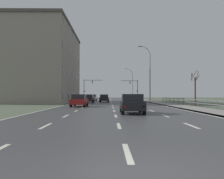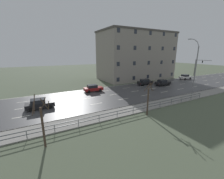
% 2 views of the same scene
% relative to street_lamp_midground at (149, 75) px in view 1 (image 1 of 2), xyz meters
% --- Properties ---
extents(ground_plane, '(160.00, 160.00, 0.12)m').
position_rel_street_lamp_midground_xyz_m(ground_plane, '(-7.46, 4.71, -5.53)').
color(ground_plane, '#4C5642').
extents(road_asphalt_strip, '(14.00, 120.00, 0.03)m').
position_rel_street_lamp_midground_xyz_m(road_asphalt_strip, '(-7.46, 16.70, -5.46)').
color(road_asphalt_strip, '#3D3D3F').
rests_on(road_asphalt_strip, ground).
extents(sidewalk_right, '(3.00, 120.00, 0.12)m').
position_rel_street_lamp_midground_xyz_m(sidewalk_right, '(0.97, 16.71, -5.41)').
color(sidewalk_right, gray).
rests_on(sidewalk_right, ground).
extents(guardrail, '(0.07, 36.31, 1.00)m').
position_rel_street_lamp_midground_xyz_m(guardrail, '(2.39, -19.29, -4.76)').
color(guardrail, '#515459').
rests_on(guardrail, ground).
extents(street_lamp_midground, '(2.41, 0.24, 11.15)m').
position_rel_street_lamp_midground_xyz_m(street_lamp_midground, '(0.00, 0.00, 0.00)').
color(street_lamp_midground, slate).
rests_on(street_lamp_midground, ground).
extents(street_lamp_distant, '(2.71, 0.24, 10.53)m').
position_rel_street_lamp_midground_xyz_m(street_lamp_distant, '(-0.04, 35.54, -0.34)').
color(street_lamp_distant, slate).
rests_on(street_lamp_distant, ground).
extents(traffic_signal_right, '(5.01, 0.36, 5.86)m').
position_rel_street_lamp_midground_xyz_m(traffic_signal_right, '(-0.47, 23.39, -1.60)').
color(traffic_signal_right, '#38383A').
rests_on(traffic_signal_right, ground).
extents(traffic_signal_left, '(5.59, 0.36, 6.09)m').
position_rel_street_lamp_midground_xyz_m(traffic_signal_left, '(-14.32, 24.55, -1.42)').
color(traffic_signal_left, '#38383A').
rests_on(traffic_signal_left, ground).
extents(car_far_right, '(1.96, 4.16, 1.57)m').
position_rel_street_lamp_midground_xyz_m(car_far_right, '(-11.64, -17.25, -4.66)').
color(car_far_right, maroon).
rests_on(car_far_right, ground).
extents(car_mid_centre, '(1.86, 4.11, 1.57)m').
position_rel_street_lamp_midground_xyz_m(car_mid_centre, '(-6.10, -28.14, -4.66)').
color(car_mid_centre, black).
rests_on(car_mid_centre, ground).
extents(car_distant, '(1.93, 4.15, 1.57)m').
position_rel_street_lamp_midground_xyz_m(car_distant, '(-8.89, 1.16, -4.66)').
color(car_distant, black).
rests_on(car_distant, ground).
extents(car_far_left, '(1.98, 4.18, 1.57)m').
position_rel_street_lamp_midground_xyz_m(car_far_left, '(-11.67, -2.42, -4.66)').
color(car_far_left, black).
rests_on(car_far_left, ground).
extents(car_near_right, '(1.96, 4.16, 1.57)m').
position_rel_street_lamp_midground_xyz_m(car_near_right, '(-12.03, 14.86, -4.66)').
color(car_near_right, silver).
rests_on(car_near_right, ground).
extents(brick_building, '(12.55, 23.84, 14.92)m').
position_rel_street_lamp_midground_xyz_m(brick_building, '(-21.48, 1.80, 2.00)').
color(brick_building, gray).
rests_on(brick_building, ground).
extents(bare_tree_mid, '(1.15, 0.96, 4.86)m').
position_rel_street_lamp_midground_xyz_m(bare_tree_mid, '(3.60, -15.19, -3.17)').
color(bare_tree_mid, '#423328').
rests_on(bare_tree_mid, ground).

